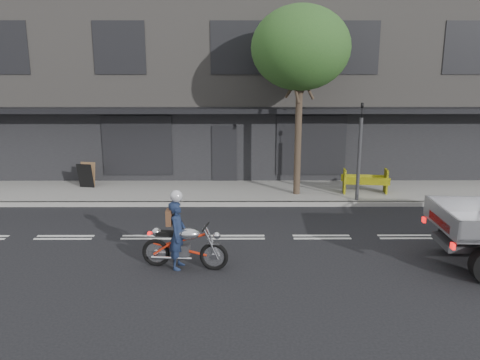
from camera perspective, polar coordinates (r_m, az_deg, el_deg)
name	(u,v)px	position (r m, az deg, el deg)	size (l,w,h in m)	color
ground	(236,237)	(13.16, -0.49, -7.00)	(80.00, 80.00, 0.00)	black
sidewalk	(237,192)	(17.63, -0.43, -1.49)	(32.00, 3.20, 0.15)	gray
kerb	(236,204)	(16.08, -0.44, -2.93)	(32.00, 0.20, 0.15)	gray
building_main	(237,82)	(23.66, -0.39, 11.88)	(26.00, 10.00, 8.00)	slate
street_tree	(301,49)	(16.71, 7.40, 15.61)	(3.40, 3.40, 6.74)	#382B21
traffic_light_pole	(359,157)	(16.49, 14.32, 2.69)	(0.12, 0.12, 3.50)	#2D2D30
motorcycle	(184,245)	(11.12, -6.79, -7.92)	(2.08, 0.62, 1.08)	black
rider	(178,235)	(11.05, -7.61, -6.67)	(0.59, 0.39, 1.62)	#172340
construction_barrier	(367,182)	(17.52, 15.21, -0.25)	(1.63, 0.65, 0.92)	#FFFB0D
sandwich_board	(85,176)	(18.82, -18.34, 0.49)	(0.60, 0.40, 0.94)	black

